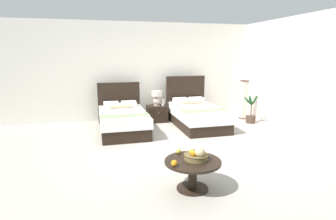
{
  "coord_description": "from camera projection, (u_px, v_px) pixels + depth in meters",
  "views": [
    {
      "loc": [
        -1.64,
        -5.4,
        1.95
      ],
      "look_at": [
        -0.1,
        0.45,
        0.72
      ],
      "focal_mm": 29.71,
      "sensor_mm": 36.0,
      "label": 1
    }
  ],
  "objects": [
    {
      "name": "potted_palm",
      "position": [
        251.0,
        114.0,
        7.95
      ],
      "size": [
        0.44,
        0.44,
        0.83
      ],
      "color": "#473429",
      "rests_on": "ground"
    },
    {
      "name": "wall_side_right",
      "position": [
        300.0,
        75.0,
        6.81
      ],
      "size": [
        0.12,
        5.1,
        2.87
      ],
      "primitive_type": "cube",
      "color": "white",
      "rests_on": "ground"
    },
    {
      "name": "coffee_table",
      "position": [
        193.0,
        168.0,
        4.02
      ],
      "size": [
        0.82,
        0.82,
        0.45
      ],
      "color": "black",
      "rests_on": "ground"
    },
    {
      "name": "ground_plane",
      "position": [
        178.0,
        148.0,
        5.91
      ],
      "size": [
        10.09,
        9.5,
        0.02
      ],
      "primitive_type": "cube",
      "color": "#A8A295"
    },
    {
      "name": "floor_lamp_corner",
      "position": [
        244.0,
        100.0,
        8.42
      ],
      "size": [
        0.21,
        0.21,
        1.17
      ],
      "color": "#3C2124",
      "rests_on": "ground"
    },
    {
      "name": "table_lamp",
      "position": [
        157.0,
        97.0,
        8.04
      ],
      "size": [
        0.29,
        0.29,
        0.42
      ],
      "color": "beige",
      "rests_on": "nightstand"
    },
    {
      "name": "vase",
      "position": [
        163.0,
        102.0,
        8.05
      ],
      "size": [
        0.09,
        0.09,
        0.2
      ],
      "color": "silver",
      "rests_on": "nightstand"
    },
    {
      "name": "bed_near_window",
      "position": [
        123.0,
        120.0,
        7.11
      ],
      "size": [
        1.19,
        2.11,
        1.16
      ],
      "color": "black",
      "rests_on": "ground"
    },
    {
      "name": "loose_orange",
      "position": [
        174.0,
        163.0,
        3.78
      ],
      "size": [
        0.09,
        0.09,
        0.09
      ],
      "color": "orange",
      "rests_on": "coffee_table"
    },
    {
      "name": "fruit_bowl",
      "position": [
        197.0,
        155.0,
        4.0
      ],
      "size": [
        0.36,
        0.36,
        0.22
      ],
      "color": "brown",
      "rests_on": "coffee_table"
    },
    {
      "name": "loose_apple",
      "position": [
        179.0,
        151.0,
        4.26
      ],
      "size": [
        0.08,
        0.08,
        0.08
      ],
      "color": "gold",
      "rests_on": "coffee_table"
    },
    {
      "name": "bed_near_corner",
      "position": [
        196.0,
        115.0,
        7.61
      ],
      "size": [
        1.2,
        2.14,
        1.3
      ],
      "color": "black",
      "rests_on": "ground"
    },
    {
      "name": "nightstand",
      "position": [
        157.0,
        114.0,
        8.11
      ],
      "size": [
        0.57,
        0.5,
        0.47
      ],
      "color": "black",
      "rests_on": "ground"
    },
    {
      "name": "wall_back",
      "position": [
        150.0,
        71.0,
        8.43
      ],
      "size": [
        10.09,
        0.12,
        2.87
      ],
      "primitive_type": "cube",
      "color": "white",
      "rests_on": "ground"
    }
  ]
}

